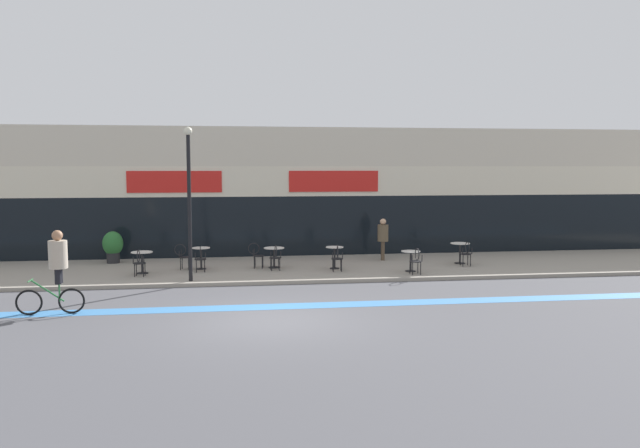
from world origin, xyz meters
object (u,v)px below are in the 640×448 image
planter_pot (113,246)px  cyclist_0 (56,264)px  bistro_table_1 (201,254)px  cafe_chair_5_near (466,252)px  bistro_table_3 (335,253)px  cafe_chair_3_near (337,257)px  cafe_chair_2_near (275,256)px  cafe_chair_2_side (256,254)px  cafe_chair_0_near (139,261)px  cafe_chair_1_side (183,255)px  lamp_post (189,192)px  bistro_table_0 (142,258)px  cafe_chair_4_near (416,259)px  bistro_table_4 (411,257)px  cafe_chair_1_near (200,257)px  bistro_table_5 (460,249)px  bistro_table_2 (274,253)px  pedestrian_near_end (383,235)px

planter_pot → cyclist_0: (0.05, -7.66, 0.49)m
bistro_table_1 → cafe_chair_5_near: size_ratio=0.85×
bistro_table_3 → cyclist_0: 9.52m
planter_pot → bistro_table_1: bearing=-29.4°
cafe_chair_3_near → bistro_table_3: bearing=4.4°
cafe_chair_2_near → cafe_chair_2_side: (-0.63, 0.64, 0.00)m
cafe_chair_0_near → cafe_chair_2_near: 4.53m
cafe_chair_1_side → lamp_post: (0.41, -2.27, 2.28)m
bistro_table_0 → cafe_chair_2_side: (3.86, 0.60, -0.01)m
cafe_chair_2_near → cafe_chair_4_near: (4.59, -1.44, 0.00)m
bistro_table_3 → cafe_chair_1_side: size_ratio=0.86×
bistro_table_4 → lamp_post: size_ratio=0.15×
planter_pot → cyclist_0: bearing=-89.6°
cafe_chair_1_near → cafe_chair_3_near: (4.64, -0.55, 0.00)m
cafe_chair_1_near → cyclist_0: cyclist_0 is taller
bistro_table_5 → bistro_table_3: bearing=-173.9°
bistro_table_2 → lamp_post: lamp_post is taller
bistro_table_5 → pedestrian_near_end: size_ratio=0.48×
cafe_chair_4_near → planter_pot: bearing=67.0°
bistro_table_1 → cafe_chair_5_near: cafe_chair_5_near is taller
planter_pot → lamp_post: size_ratio=0.25×
cafe_chair_1_near → cafe_chair_2_near: same height
bistro_table_2 → cafe_chair_3_near: bearing=-28.4°
bistro_table_4 → cafe_chair_2_near: cafe_chair_2_near is taller
bistro_table_5 → cyclist_0: 13.99m
bistro_table_4 → cyclist_0: (-10.43, -4.30, 0.65)m
bistro_table_2 → lamp_post: 4.22m
bistro_table_3 → bistro_table_2: bearing=166.4°
bistro_table_0 → cafe_chair_2_side: size_ratio=0.82×
cafe_chair_1_near → lamp_post: size_ratio=0.19×
bistro_table_2 → cafe_chair_4_near: (4.60, -2.07, -0.00)m
cafe_chair_2_side → cafe_chair_5_near: size_ratio=1.00×
cafe_chair_2_side → lamp_post: size_ratio=0.19×
cafe_chair_0_near → cafe_chair_1_near: same height
bistro_table_0 → bistro_table_5: 11.40m
cafe_chair_1_side → planter_pot: 3.29m
cafe_chair_1_side → bistro_table_2: bearing=6.3°
bistro_table_0 → cafe_chair_3_near: 6.60m
bistro_table_2 → cafe_chair_2_side: size_ratio=0.81×
bistro_table_3 → cafe_chair_2_side: size_ratio=0.86×
cafe_chair_1_side → bistro_table_5: bearing=6.9°
bistro_table_0 → bistro_table_3: bearing=0.7°
cafe_chair_2_side → cyclist_0: bearing=-123.8°
bistro_table_4 → cafe_chair_2_near: bearing=169.9°
bistro_table_3 → lamp_post: 5.63m
cafe_chair_2_side → pedestrian_near_end: (4.89, 1.23, 0.43)m
cafe_chair_3_near → cafe_chair_2_side: bearing=72.2°
planter_pot → pedestrian_near_end: pedestrian_near_end is taller
bistro_table_4 → cafe_chair_2_near: 4.66m
bistro_table_0 → cafe_chair_4_near: bearing=-9.3°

